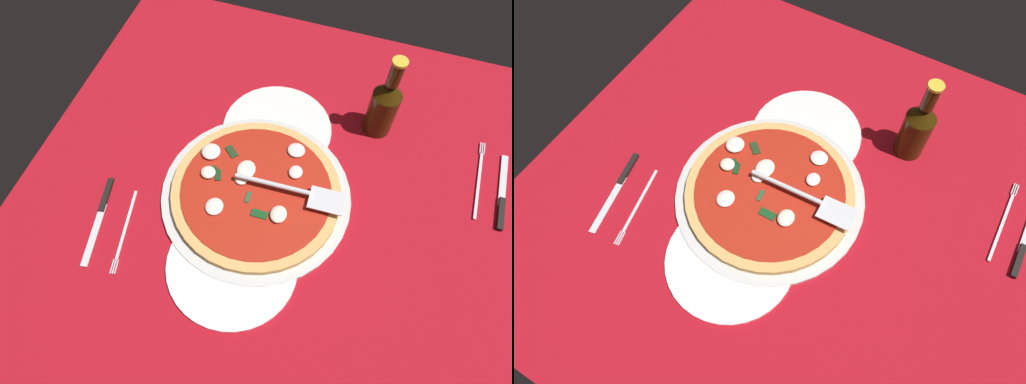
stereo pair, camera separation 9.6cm
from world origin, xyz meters
The scene contains 10 objects.
ground_plane centered at (0.00, 0.00, -0.40)cm, with size 107.98×107.98×0.80cm, color #A60F1B.
checker_pattern centered at (0.00, 0.00, 0.05)cm, with size 107.98×107.98×0.10cm.
pizza_pan centered at (-1.45, 3.71, 0.73)cm, with size 40.07×40.07×1.27cm, color silver.
dinner_plate_left centered at (-17.64, 3.26, 0.60)cm, with size 25.88×25.88×1.00cm, color white.
dinner_plate_right centered at (16.89, 4.69, 0.60)cm, with size 25.02×25.02×1.00cm, color white.
pizza centered at (-1.33, 3.86, 2.32)cm, with size 35.65×35.65×3.10cm.
pizza_server centered at (-0.27, -4.11, 4.82)cm, with size 5.52×23.06×1.00cm.
place_setting_near centered at (15.96, -43.49, 0.46)cm, with size 21.13×11.11×1.40cm.
place_setting_far centered at (-16.65, 29.92, 0.45)cm, with size 22.49×16.97×1.40cm.
beer_bottle centered at (24.68, -16.94, 8.41)cm, with size 6.39×6.39×21.35cm.
Camera 1 is at (-45.54, -11.01, 86.01)cm, focal length 32.11 mm.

